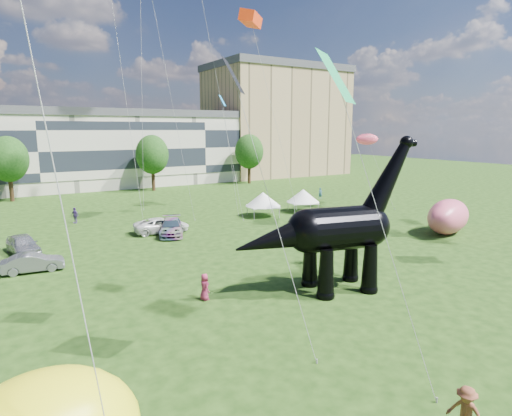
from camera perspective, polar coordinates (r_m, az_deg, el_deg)
ground at (r=22.03m, az=11.92°, el=-16.17°), size 220.00×220.00×0.00m
terrace_row at (r=76.42m, az=-27.38°, el=6.46°), size 78.00×11.00×12.00m
apartment_block at (r=95.67m, az=2.68°, el=11.18°), size 28.00×18.00×22.00m
tree_mid_left at (r=67.22m, az=-30.20°, el=6.08°), size 5.20×5.20×9.44m
tree_mid_right at (r=70.64m, az=-13.69°, el=7.34°), size 5.20×5.20×9.44m
tree_far_right at (r=78.10m, az=-0.92°, el=7.90°), size 5.20×5.20×9.44m
dinosaur_sculpture at (r=26.32m, az=10.21°, el=-3.12°), size 11.97×4.56×9.77m
car_silver at (r=38.67m, az=-28.63°, el=-4.30°), size 2.59×4.90×1.59m
car_grey at (r=33.72m, az=-27.60°, el=-6.47°), size 4.13×1.78×1.32m
car_white at (r=41.97m, az=-12.47°, el=-2.27°), size 5.39×2.88×1.44m
car_dark at (r=40.90m, az=-11.23°, el=-2.51°), size 3.85×5.59×1.50m
gazebo_near at (r=48.48m, az=0.93°, el=1.15°), size 4.89×4.89×2.77m
gazebo_far at (r=51.53m, az=6.29°, el=1.61°), size 5.03×5.03×2.72m
inflatable_pink at (r=44.47m, az=24.24°, el=-1.04°), size 7.24×5.16×3.27m
visitors at (r=31.84m, az=-5.06°, el=-5.92°), size 53.10×41.94×1.80m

